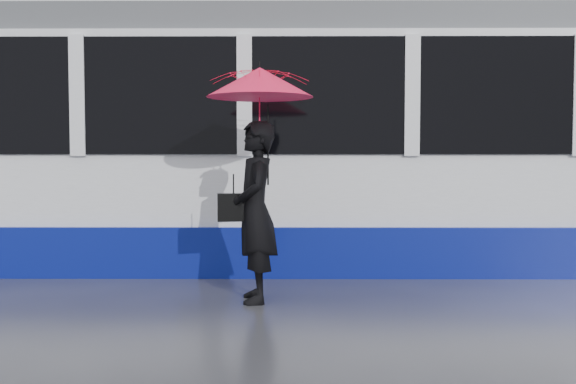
{
  "coord_description": "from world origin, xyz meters",
  "views": [
    {
      "loc": [
        0.05,
        -6.42,
        1.45
      ],
      "look_at": [
        0.0,
        0.26,
        1.1
      ],
      "focal_mm": 40.0,
      "sensor_mm": 36.0,
      "label": 1
    }
  ],
  "objects": [
    {
      "name": "rails",
      "position": [
        0.0,
        2.5,
        0.01
      ],
      "size": [
        34.0,
        1.51,
        0.02
      ],
      "color": "#3F3D38",
      "rests_on": "ground"
    },
    {
      "name": "woman",
      "position": [
        -0.33,
        0.02,
        0.91
      ],
      "size": [
        0.53,
        0.72,
        1.83
      ],
      "primitive_type": "imported",
      "rotation": [
        0.0,
        0.0,
        -1.43
      ],
      "color": "black",
      "rests_on": "ground"
    },
    {
      "name": "ground",
      "position": [
        0.0,
        0.0,
        0.0
      ],
      "size": [
        90.0,
        90.0,
        0.0
      ],
      "primitive_type": "plane",
      "color": "#2D2D32",
      "rests_on": "ground"
    },
    {
      "name": "tram",
      "position": [
        -2.02,
        2.5,
        1.64
      ],
      "size": [
        26.0,
        2.56,
        3.35
      ],
      "color": "white",
      "rests_on": "ground"
    },
    {
      "name": "umbrella",
      "position": [
        -0.28,
        0.02,
        2.0
      ],
      "size": [
        1.21,
        1.21,
        1.23
      ],
      "rotation": [
        0.0,
        0.0,
        0.14
      ],
      "color": "#E51349",
      "rests_on": "ground"
    },
    {
      "name": "handbag",
      "position": [
        -0.55,
        0.04,
        0.96
      ],
      "size": [
        0.34,
        0.19,
        0.46
      ],
      "rotation": [
        0.0,
        0.0,
        0.14
      ],
      "color": "black",
      "rests_on": "ground"
    }
  ]
}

